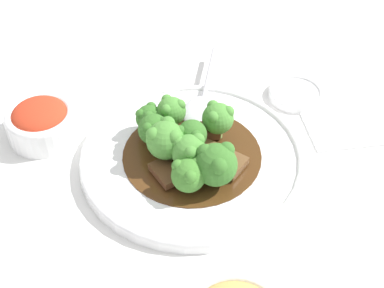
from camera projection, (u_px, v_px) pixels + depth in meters
ground_plane at (192, 162)px, 0.72m from camera, size 4.00×4.00×0.00m
main_plate at (192, 157)px, 0.71m from camera, size 0.30×0.30×0.02m
beef_strip_0 at (166, 173)px, 0.67m from camera, size 0.04×0.05×0.01m
beef_strip_1 at (220, 159)px, 0.69m from camera, size 0.07×0.08×0.01m
beef_strip_2 at (194, 132)px, 0.72m from camera, size 0.07×0.04×0.02m
broccoli_floret_0 at (190, 137)px, 0.68m from camera, size 0.04×0.04×0.05m
broccoli_floret_1 at (218, 118)px, 0.71m from camera, size 0.04×0.04×0.05m
broccoli_floret_2 at (216, 164)px, 0.65m from camera, size 0.05×0.05×0.06m
broccoli_floret_3 at (149, 118)px, 0.72m from camera, size 0.04×0.04×0.04m
broccoli_floret_4 at (154, 129)px, 0.70m from camera, size 0.04×0.04×0.05m
broccoli_floret_5 at (189, 151)px, 0.66m from camera, size 0.04×0.04×0.05m
broccoli_floret_6 at (166, 139)px, 0.68m from camera, size 0.05×0.05×0.06m
broccoli_floret_7 at (171, 111)px, 0.72m from camera, size 0.04×0.04×0.05m
broccoli_floret_8 at (188, 175)px, 0.64m from camera, size 0.04×0.04×0.04m
serving_spoon at (201, 107)px, 0.76m from camera, size 0.12×0.19×0.01m
side_bowl_kimchi at (41, 121)px, 0.74m from camera, size 0.10×0.10×0.05m
sauce_dish at (296, 93)px, 0.82m from camera, size 0.08×0.08×0.01m
paper_napkin at (339, 122)px, 0.78m from camera, size 0.12×0.13×0.01m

